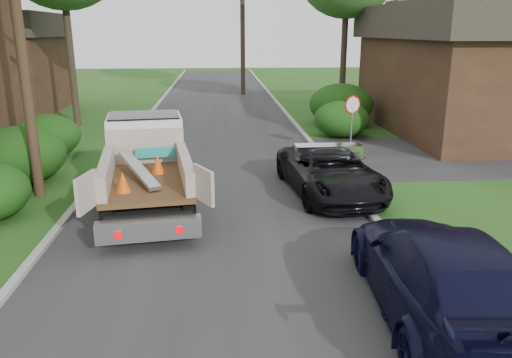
{
  "coord_description": "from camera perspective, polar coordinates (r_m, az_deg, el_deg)",
  "views": [
    {
      "loc": [
        0.02,
        -9.98,
        4.83
      ],
      "look_at": [
        0.94,
        2.22,
        1.2
      ],
      "focal_mm": 35.0,
      "sensor_mm": 36.0,
      "label": 1
    }
  ],
  "objects": [
    {
      "name": "utility_pole",
      "position": [
        15.94,
        -25.57,
        16.23
      ],
      "size": [
        2.42,
        1.25,
        10.0
      ],
      "color": "#382619",
      "rests_on": "ground"
    },
    {
      "name": "hedge_left_c",
      "position": [
        21.48,
        -22.81,
        4.56
      ],
      "size": [
        2.6,
        2.6,
        1.7
      ],
      "primitive_type": "ellipsoid",
      "color": "#1E440F",
      "rests_on": "ground"
    },
    {
      "name": "flatbed_truck",
      "position": [
        14.98,
        -12.45,
        2.46
      ],
      "size": [
        3.42,
        6.53,
        2.37
      ],
      "rotation": [
        0.0,
        0.0,
        0.14
      ],
      "color": "black",
      "rests_on": "ground"
    },
    {
      "name": "black_pickup",
      "position": [
        15.42,
        8.44,
        0.89
      ],
      "size": [
        2.9,
        5.39,
        1.44
      ],
      "primitive_type": "imported",
      "rotation": [
        0.0,
        0.0,
        0.1
      ],
      "color": "black",
      "rests_on": "ground"
    },
    {
      "name": "navy_suv",
      "position": [
        9.29,
        20.56,
        -10.14
      ],
      "size": [
        2.73,
        5.87,
        1.66
      ],
      "primitive_type": "imported",
      "rotation": [
        0.0,
        0.0,
        3.07
      ],
      "color": "black",
      "rests_on": "ground"
    },
    {
      "name": "hedge_right_b",
      "position": [
        27.03,
        9.71,
        8.38
      ],
      "size": [
        3.38,
        3.38,
        2.21
      ],
      "primitive_type": "ellipsoid",
      "color": "#1E440F",
      "rests_on": "ground"
    },
    {
      "name": "hedge_left_b",
      "position": [
        18.14,
        -25.27,
        2.53
      ],
      "size": [
        2.86,
        2.86,
        1.87
      ],
      "primitive_type": "ellipsoid",
      "color": "#1E440F",
      "rests_on": "ground"
    },
    {
      "name": "road",
      "position": [
        20.55,
        -4.24,
        2.91
      ],
      "size": [
        8.0,
        90.0,
        0.02
      ],
      "primitive_type": "cube",
      "color": "#28282B",
      "rests_on": "ground"
    },
    {
      "name": "curb_right",
      "position": [
        20.94,
        7.06,
        3.24
      ],
      "size": [
        0.2,
        90.0,
        0.12
      ],
      "primitive_type": "cube",
      "color": "#9E9E99",
      "rests_on": "ground"
    },
    {
      "name": "hedge_right_a",
      "position": [
        24.03,
        9.75,
        6.76
      ],
      "size": [
        2.6,
        2.6,
        1.7
      ],
      "primitive_type": "ellipsoid",
      "color": "#1E440F",
      "rests_on": "ground"
    },
    {
      "name": "ground",
      "position": [
        11.08,
        -4.02,
        -9.35
      ],
      "size": [
        120.0,
        120.0,
        0.0
      ],
      "primitive_type": "plane",
      "color": "#254C15",
      "rests_on": "ground"
    },
    {
      "name": "stop_sign",
      "position": [
        19.91,
        10.93,
        7.42
      ],
      "size": [
        0.71,
        0.32,
        2.48
      ],
      "color": "slate",
      "rests_on": "ground"
    },
    {
      "name": "house_right",
      "position": [
        27.32,
        24.61,
        11.58
      ],
      "size": [
        9.72,
        12.96,
        6.2
      ],
      "rotation": [
        0.0,
        0.0,
        1.57
      ],
      "color": "#392117",
      "rests_on": "ground"
    },
    {
      "name": "curb_left",
      "position": [
        20.95,
        -15.55,
        2.76
      ],
      "size": [
        0.2,
        90.0,
        0.12
      ],
      "primitive_type": "cube",
      "color": "#9E9E99",
      "rests_on": "ground"
    }
  ]
}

